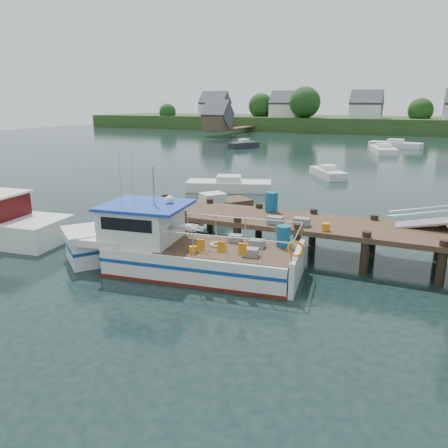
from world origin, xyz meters
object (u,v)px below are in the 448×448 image
at_px(moored_a, 229,185).
at_px(moored_b, 328,173).
at_px(moored_far, 395,144).
at_px(moored_e, 244,145).
at_px(dock, 431,212).
at_px(lobster_boat, 172,248).
at_px(moored_d, 383,149).
at_px(moored_rowboat, 213,207).

xyz_separation_m(moored_a, moored_b, (5.18, 8.71, -0.03)).
height_order(moored_far, moored_e, moored_e).
distance_m(moored_a, moored_b, 10.14).
bearing_deg(moored_a, dock, -38.86).
height_order(dock, lobster_boat, lobster_boat).
relative_size(moored_far, moored_e, 1.55).
distance_m(moored_b, moored_d, 20.99).
bearing_deg(moored_a, moored_d, 76.77).
xyz_separation_m(lobster_boat, moored_e, (-14.10, 42.69, -0.38)).
bearing_deg(moored_e, moored_a, -53.29).
bearing_deg(moored_d, moored_e, -160.82).
xyz_separation_m(moored_rowboat, moored_far, (6.81, 43.82, -0.04)).
bearing_deg(moored_far, moored_b, -100.88).
height_order(moored_far, moored_b, moored_far).
height_order(moored_rowboat, moored_d, moored_rowboat).
bearing_deg(moored_rowboat, dock, -43.63).
relative_size(lobster_boat, moored_b, 2.10).
distance_m(dock, moored_a, 16.73).
relative_size(moored_a, moored_d, 0.89).
xyz_separation_m(moored_far, moored_e, (-18.80, -9.02, 0.02)).
xyz_separation_m(moored_rowboat, moored_e, (-11.99, 34.80, -0.02)).
bearing_deg(moored_b, lobster_boat, -71.23).
relative_size(moored_rowboat, moored_e, 0.94).
relative_size(moored_far, moored_a, 1.15).
distance_m(moored_rowboat, moored_far, 44.34).
bearing_deg(moored_rowboat, moored_far, 58.31).
bearing_deg(moored_far, dock, -89.00).
bearing_deg(moored_d, moored_a, -90.41).
distance_m(lobster_boat, moored_b, 23.38).
bearing_deg(moored_e, moored_d, 21.82).
relative_size(moored_b, moored_d, 0.66).
bearing_deg(moored_b, dock, -47.59).
bearing_deg(dock, moored_b, 110.97).
bearing_deg(moored_far, lobster_boat, -98.81).
distance_m(moored_rowboat, moored_b, 15.79).
bearing_deg(moored_rowboat, moored_d, 57.99).
xyz_separation_m(moored_d, moored_e, (-17.84, -1.48, 0.04)).
xyz_separation_m(moored_a, moored_e, (-10.01, 28.06, 0.05)).
distance_m(moored_a, moored_e, 29.79).
bearing_deg(moored_rowboat, moored_e, 86.16).
distance_m(dock, moored_rowboat, 11.55).
distance_m(moored_rowboat, moored_d, 36.75).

